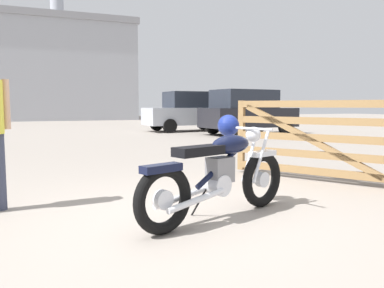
{
  "coord_description": "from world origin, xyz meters",
  "views": [
    {
      "loc": [
        -1.31,
        -3.72,
        1.17
      ],
      "look_at": [
        0.16,
        0.21,
        0.75
      ],
      "focal_mm": 36.32,
      "sensor_mm": 36.0,
      "label": 1
    }
  ],
  "objects_px": {
    "timber_gate": "(327,136)",
    "dark_sedan_left": "(247,112)",
    "vintage_motorcycle": "(221,171)",
    "pale_sedan_back": "(189,111)"
  },
  "relations": [
    {
      "from": "vintage_motorcycle",
      "to": "timber_gate",
      "type": "relative_size",
      "value": 0.89
    },
    {
      "from": "vintage_motorcycle",
      "to": "timber_gate",
      "type": "xyz_separation_m",
      "value": [
        2.29,
        1.14,
        0.21
      ]
    },
    {
      "from": "timber_gate",
      "to": "dark_sedan_left",
      "type": "height_order",
      "value": "dark_sedan_left"
    },
    {
      "from": "dark_sedan_left",
      "to": "pale_sedan_back",
      "type": "distance_m",
      "value": 3.13
    },
    {
      "from": "timber_gate",
      "to": "dark_sedan_left",
      "type": "relative_size",
      "value": 0.54
    },
    {
      "from": "dark_sedan_left",
      "to": "pale_sedan_back",
      "type": "height_order",
      "value": "same"
    },
    {
      "from": "timber_gate",
      "to": "pale_sedan_back",
      "type": "xyz_separation_m",
      "value": [
        2.13,
        11.87,
        0.21
      ]
    },
    {
      "from": "timber_gate",
      "to": "pale_sedan_back",
      "type": "relative_size",
      "value": 0.55
    },
    {
      "from": "dark_sedan_left",
      "to": "vintage_motorcycle",
      "type": "bearing_deg",
      "value": -129.0
    },
    {
      "from": "vintage_motorcycle",
      "to": "dark_sedan_left",
      "type": "bearing_deg",
      "value": 38.3
    }
  ]
}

